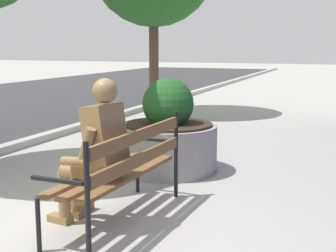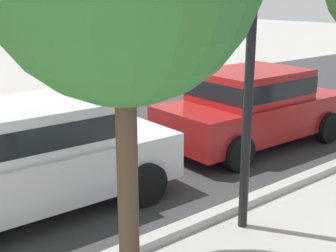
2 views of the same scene
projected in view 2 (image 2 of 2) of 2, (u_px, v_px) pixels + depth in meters
street_surface at (167, 118)px, 11.62m from camera, size 60.00×9.00×0.01m
curb_stone at (333, 166)px, 8.19m from camera, size 60.00×0.20×0.12m
parked_car_white at (28, 155)px, 6.44m from camera, size 4.14×1.99×1.56m
parked_car_red at (253, 105)px, 9.33m from camera, size 4.14×1.99×1.56m
lamp_post at (252, 32)px, 5.52m from camera, size 0.32×0.32×3.90m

